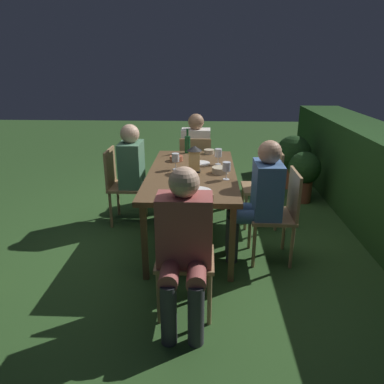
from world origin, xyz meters
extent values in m
plane|color=#2D5123|center=(0.00, 0.00, 0.00)|extent=(16.00, 16.00, 0.00)
cube|color=brown|center=(0.00, 0.00, 0.72)|extent=(1.75, 0.88, 0.04)
cube|color=brown|center=(-0.80, -0.37, 0.35)|extent=(0.05, 0.05, 0.70)
cube|color=brown|center=(0.80, -0.37, 0.35)|extent=(0.05, 0.05, 0.70)
cube|color=brown|center=(-0.80, 0.37, 0.35)|extent=(0.05, 0.05, 0.70)
cube|color=brown|center=(0.80, 0.37, 0.35)|extent=(0.05, 0.05, 0.70)
cube|color=#9E7A51|center=(1.19, 0.00, 0.43)|extent=(0.40, 0.42, 0.03)
cube|color=#9E7A51|center=(1.01, 0.00, 0.66)|extent=(0.03, 0.40, 0.42)
cylinder|color=#9E7A51|center=(1.36, 0.18, 0.21)|extent=(0.03, 0.03, 0.42)
cylinder|color=#9E7A51|center=(1.36, -0.18, 0.21)|extent=(0.03, 0.03, 0.42)
cylinder|color=#9E7A51|center=(1.02, 0.18, 0.21)|extent=(0.03, 0.03, 0.42)
cylinder|color=#9E7A51|center=(1.02, -0.18, 0.21)|extent=(0.03, 0.03, 0.42)
cube|color=#9E4C47|center=(1.25, 0.00, 0.70)|extent=(0.24, 0.38, 0.50)
sphere|color=#D1A889|center=(1.25, 0.00, 1.04)|extent=(0.21, 0.21, 0.21)
cylinder|color=#9E4C47|center=(1.39, 0.09, 0.46)|extent=(0.36, 0.13, 0.13)
cylinder|color=#9E4C47|center=(1.39, -0.09, 0.46)|extent=(0.36, 0.13, 0.13)
cylinder|color=#333338|center=(1.55, 0.09, 0.23)|extent=(0.11, 0.11, 0.45)
cylinder|color=#333338|center=(1.55, -0.09, 0.23)|extent=(0.11, 0.11, 0.45)
cube|color=#9E7A51|center=(0.39, 0.76, 0.43)|extent=(0.42, 0.40, 0.03)
cube|color=#9E7A51|center=(0.39, 0.95, 0.66)|extent=(0.40, 0.03, 0.42)
cylinder|color=#9E7A51|center=(0.57, 0.59, 0.21)|extent=(0.03, 0.03, 0.42)
cylinder|color=#9E7A51|center=(0.21, 0.59, 0.21)|extent=(0.03, 0.03, 0.42)
cylinder|color=#9E7A51|center=(0.57, 0.93, 0.21)|extent=(0.03, 0.03, 0.42)
cylinder|color=#9E7A51|center=(0.21, 0.93, 0.21)|extent=(0.03, 0.03, 0.42)
cube|color=#426699|center=(0.39, 0.70, 0.70)|extent=(0.38, 0.24, 0.50)
sphere|color=tan|center=(0.39, 0.70, 1.04)|extent=(0.21, 0.21, 0.21)
cylinder|color=#426699|center=(0.48, 0.56, 0.46)|extent=(0.13, 0.36, 0.13)
cylinder|color=#426699|center=(0.30, 0.56, 0.46)|extent=(0.13, 0.36, 0.13)
cylinder|color=#333338|center=(0.48, 0.40, 0.23)|extent=(0.11, 0.11, 0.45)
cylinder|color=#333338|center=(0.30, 0.40, 0.23)|extent=(0.11, 0.11, 0.45)
cube|color=#9E7A51|center=(-0.39, -0.76, 0.43)|extent=(0.42, 0.40, 0.03)
cube|color=#9E7A51|center=(-0.39, -0.95, 0.66)|extent=(0.40, 0.02, 0.42)
cylinder|color=#9E7A51|center=(-0.57, -0.59, 0.21)|extent=(0.03, 0.03, 0.42)
cylinder|color=#9E7A51|center=(-0.21, -0.59, 0.21)|extent=(0.03, 0.03, 0.42)
cylinder|color=#9E7A51|center=(-0.57, -0.93, 0.21)|extent=(0.03, 0.03, 0.42)
cylinder|color=#9E7A51|center=(-0.21, -0.93, 0.21)|extent=(0.03, 0.03, 0.42)
cube|color=#4C7A5B|center=(-0.39, -0.70, 0.70)|extent=(0.38, 0.24, 0.50)
sphere|color=#D1A889|center=(-0.39, -0.70, 1.04)|extent=(0.21, 0.21, 0.21)
cylinder|color=#4C7A5B|center=(-0.48, -0.56, 0.46)|extent=(0.13, 0.36, 0.13)
cylinder|color=#4C7A5B|center=(-0.30, -0.56, 0.46)|extent=(0.13, 0.36, 0.13)
cylinder|color=#333338|center=(-0.48, -0.40, 0.23)|extent=(0.11, 0.11, 0.45)
cylinder|color=#333338|center=(-0.30, -0.40, 0.23)|extent=(0.11, 0.11, 0.45)
cube|color=#9E7A51|center=(-1.19, 0.00, 0.43)|extent=(0.40, 0.42, 0.03)
cube|color=#9E7A51|center=(-1.01, 0.00, 0.66)|extent=(0.03, 0.40, 0.42)
cylinder|color=#9E7A51|center=(-1.36, -0.18, 0.21)|extent=(0.03, 0.03, 0.42)
cylinder|color=#9E7A51|center=(-1.36, 0.18, 0.21)|extent=(0.03, 0.03, 0.42)
cylinder|color=#9E7A51|center=(-1.02, -0.18, 0.21)|extent=(0.03, 0.03, 0.42)
cylinder|color=#9E7A51|center=(-1.02, 0.18, 0.21)|extent=(0.03, 0.03, 0.42)
cube|color=white|center=(-1.25, 0.00, 0.70)|extent=(0.24, 0.38, 0.50)
sphere|color=#997051|center=(-1.25, 0.00, 1.04)|extent=(0.21, 0.21, 0.21)
cylinder|color=white|center=(-1.39, -0.09, 0.46)|extent=(0.36, 0.13, 0.13)
cylinder|color=white|center=(-1.39, 0.09, 0.46)|extent=(0.36, 0.13, 0.13)
cylinder|color=#333338|center=(-1.55, -0.09, 0.23)|extent=(0.11, 0.11, 0.45)
cylinder|color=#333338|center=(-1.55, 0.09, 0.23)|extent=(0.11, 0.11, 0.45)
cube|color=#9E7A51|center=(-0.39, 0.76, 0.43)|extent=(0.42, 0.40, 0.03)
cube|color=#9E7A51|center=(-0.39, 0.95, 0.66)|extent=(0.40, 0.03, 0.42)
cylinder|color=#9E7A51|center=(-0.21, 0.59, 0.21)|extent=(0.03, 0.03, 0.42)
cylinder|color=#9E7A51|center=(-0.57, 0.59, 0.21)|extent=(0.03, 0.03, 0.42)
cylinder|color=#9E7A51|center=(-0.21, 0.93, 0.21)|extent=(0.03, 0.03, 0.42)
cylinder|color=#9E7A51|center=(-0.57, 0.93, 0.21)|extent=(0.03, 0.03, 0.42)
cube|color=black|center=(0.00, 0.02, 0.75)|extent=(0.12, 0.12, 0.01)
cube|color=#F9D17A|center=(0.00, 0.02, 0.86)|extent=(0.11, 0.11, 0.20)
cone|color=black|center=(0.00, 0.02, 0.98)|extent=(0.15, 0.15, 0.05)
cylinder|color=#195128|center=(-0.78, -0.09, 0.84)|extent=(0.07, 0.07, 0.20)
cylinder|color=#195128|center=(-0.78, -0.09, 0.99)|extent=(0.03, 0.03, 0.09)
cylinder|color=silver|center=(-0.06, -0.17, 0.75)|extent=(0.06, 0.06, 0.00)
cylinder|color=silver|center=(-0.06, -0.17, 0.79)|extent=(0.01, 0.01, 0.08)
cylinder|color=silver|center=(-0.06, -0.17, 0.87)|extent=(0.08, 0.08, 0.08)
cylinder|color=maroon|center=(-0.06, -0.17, 0.85)|extent=(0.07, 0.07, 0.03)
cylinder|color=silver|center=(-0.28, 0.27, 0.75)|extent=(0.06, 0.06, 0.00)
cylinder|color=silver|center=(-0.28, 0.27, 0.79)|extent=(0.01, 0.01, 0.08)
cylinder|color=silver|center=(-0.28, 0.27, 0.87)|extent=(0.08, 0.08, 0.08)
cylinder|color=maroon|center=(-0.28, 0.27, 0.85)|extent=(0.07, 0.07, 0.03)
cylinder|color=silver|center=(0.25, 0.33, 0.75)|extent=(0.06, 0.06, 0.00)
cylinder|color=silver|center=(0.25, 0.33, 0.79)|extent=(0.01, 0.01, 0.08)
cylinder|color=silver|center=(0.25, 0.33, 0.87)|extent=(0.08, 0.08, 0.08)
cylinder|color=maroon|center=(0.25, 0.33, 0.85)|extent=(0.07, 0.07, 0.03)
cylinder|color=white|center=(0.62, 0.08, 0.75)|extent=(0.24, 0.24, 0.01)
cylinder|color=white|center=(-0.28, 0.08, 0.75)|extent=(0.21, 0.21, 0.01)
cylinder|color=#BCAD8E|center=(0.05, 0.28, 0.77)|extent=(0.16, 0.16, 0.06)
cylinder|color=#424C1E|center=(0.05, 0.28, 0.79)|extent=(0.14, 0.14, 0.02)
cylinder|color=#9E5138|center=(-0.40, -0.19, 0.77)|extent=(0.15, 0.15, 0.06)
cylinder|color=tan|center=(-0.40, -0.19, 0.78)|extent=(0.13, 0.13, 0.02)
cylinder|color=#BCAD8E|center=(0.44, -0.07, 0.76)|extent=(0.13, 0.13, 0.04)
cylinder|color=#477533|center=(0.44, -0.07, 0.77)|extent=(0.11, 0.11, 0.01)
cylinder|color=#BCAD8E|center=(-0.75, 0.17, 0.77)|extent=(0.12, 0.12, 0.05)
cylinder|color=beige|center=(-0.75, 0.17, 0.78)|extent=(0.11, 0.11, 0.02)
cylinder|color=#9E5133|center=(-1.75, 1.42, 0.15)|extent=(0.35, 0.35, 0.30)
sphere|color=#193816|center=(-1.75, 1.42, 0.52)|extent=(0.51, 0.51, 0.51)
cylinder|color=brown|center=(-1.14, 1.44, 0.14)|extent=(0.25, 0.25, 0.29)
sphere|color=#193816|center=(-1.14, 1.44, 0.47)|extent=(0.42, 0.42, 0.42)
camera|label=1|loc=(3.51, 0.14, 1.80)|focal=33.85mm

